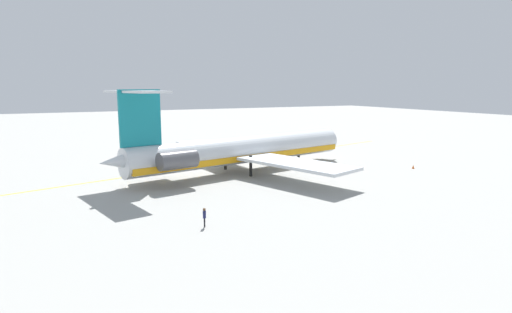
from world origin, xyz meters
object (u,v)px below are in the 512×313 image
at_px(ground_crew_portside, 207,144).
at_px(ground_crew_near_tail, 204,215).
at_px(safety_cone_nose, 298,147).
at_px(ground_crew_near_nose, 257,140).
at_px(safety_cone_wingtip, 413,167).
at_px(main_jetliner, 238,150).

bearing_deg(ground_crew_portside, ground_crew_near_tail, -159.08).
relative_size(ground_crew_portside, safety_cone_nose, 3.10).
distance_m(ground_crew_portside, safety_cone_nose, 19.04).
relative_size(ground_crew_near_nose, ground_crew_portside, 1.01).
distance_m(ground_crew_portside, safety_cone_wingtip, 40.65).
bearing_deg(main_jetliner, ground_crew_near_tail, -133.23).
distance_m(ground_crew_near_tail, safety_cone_nose, 51.92).
relative_size(main_jetliner, ground_crew_near_nose, 24.58).
height_order(ground_crew_portside, safety_cone_wingtip, ground_crew_portside).
relative_size(ground_crew_near_tail, safety_cone_nose, 3.32).
relative_size(main_jetliner, safety_cone_wingtip, 77.13).
height_order(main_jetliner, ground_crew_portside, main_jetliner).
xyz_separation_m(ground_crew_near_nose, safety_cone_nose, (-5.01, 9.22, -0.82)).
bearing_deg(ground_crew_near_nose, ground_crew_portside, 138.18).
bearing_deg(safety_cone_nose, ground_crew_near_nose, -61.47).
distance_m(ground_crew_near_nose, safety_cone_nose, 10.53).
relative_size(main_jetliner, safety_cone_nose, 77.13).
bearing_deg(main_jetliner, ground_crew_portside, 68.50).
bearing_deg(main_jetliner, safety_cone_nose, 26.53).
xyz_separation_m(ground_crew_near_nose, ground_crew_near_tail, (29.55, 47.96, 0.06)).
xyz_separation_m(ground_crew_near_nose, ground_crew_portside, (12.49, 1.78, -0.01)).
distance_m(main_jetliner, safety_cone_nose, 27.82).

